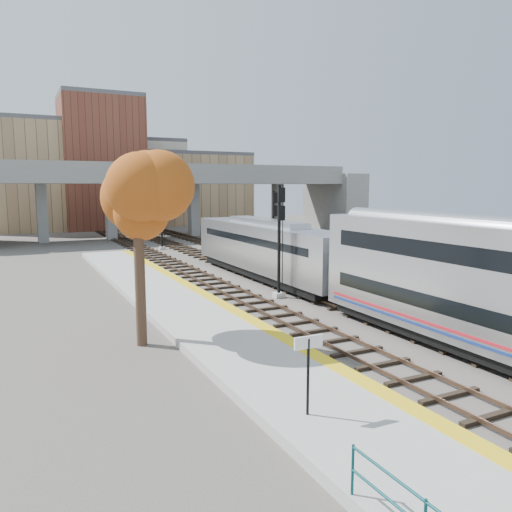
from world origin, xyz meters
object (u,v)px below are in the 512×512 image
locomotive (266,248)px  car_c (313,238)px  signal_mast_near (280,244)px  signal_mast_mid (274,234)px  car_a (309,246)px  signal_mast_far (161,212)px  tree (137,199)px  car_b (319,241)px

locomotive → car_c: 24.27m
signal_mast_near → car_c: 30.18m
signal_mast_mid → car_a: signal_mast_mid is taller
locomotive → signal_mast_far: signal_mast_far is taller
locomotive → car_a: locomotive is taller
tree → car_c: size_ratio=2.09×
car_a → car_b: bearing=38.1°
locomotive → signal_mast_near: (-2.10, -5.79, 1.03)m
signal_mast_near → car_c: size_ratio=1.69×
tree → locomotive: bearing=43.6°
signal_mast_far → car_b: 17.50m
car_a → car_b: 4.62m
signal_mast_near → signal_mast_mid: signal_mast_near is taller
locomotive → car_b: (14.20, 14.53, -1.64)m
signal_mast_mid → car_b: bearing=44.4°
locomotive → car_a: bearing=46.4°
signal_mast_near → tree: (-9.62, -5.36, 2.89)m
locomotive → signal_mast_mid: signal_mast_mid is taller
signal_mast_far → car_a: size_ratio=2.19×
car_b → signal_mast_far: bearing=136.9°
car_c → car_a: bearing=-126.1°
locomotive → car_c: size_ratio=4.77×
locomotive → car_c: bearing=49.3°
tree → car_a: tree is taller
tree → car_b: (25.92, 25.69, -5.55)m
signal_mast_near → car_c: bearing=53.5°
signal_mast_far → car_a: 15.85m
car_b → locomotive: bearing=-159.0°
car_a → signal_mast_mid: bearing=-139.9°
signal_mast_far → car_b: bearing=-18.4°
signal_mast_near → signal_mast_mid: 9.33m
signal_mast_mid → signal_mast_far: size_ratio=0.82×
signal_mast_mid → locomotive: bearing=-127.8°
tree → car_b: size_ratio=2.29×
signal_mast_near → signal_mast_mid: (4.10, 8.37, -0.29)m
car_a → car_b: size_ratio=0.97×
locomotive → signal_mast_mid: (2.00, 2.58, 0.74)m
signal_mast_mid → tree: bearing=-135.0°
locomotive → tree: 16.64m
signal_mast_near → signal_mast_mid: bearing=63.9°
signal_mast_near → car_c: signal_mast_near is taller
signal_mast_far → car_b: (16.30, -5.41, -3.31)m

